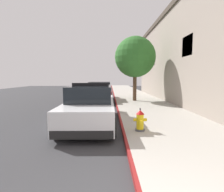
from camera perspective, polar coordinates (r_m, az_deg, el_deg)
name	(u,v)px	position (r m, az deg, el deg)	size (l,w,h in m)	color
ground_plane	(55,108)	(12.39, -17.87, -3.66)	(29.48, 60.00, 0.20)	#353538
sidewalk_pavement	(145,105)	(12.06, 10.55, -2.94)	(3.72, 60.00, 0.13)	#ADA89E
curb_painted_edge	(117,105)	(11.83, 1.47, -3.01)	(0.08, 60.00, 0.13)	maroon
police_cruiser	(91,106)	(7.34, -6.83, -3.16)	(1.94, 4.84, 1.68)	white
parked_car_silver_ahead	(100,92)	(14.46, -3.88, 1.29)	(1.94, 4.84, 1.56)	maroon
fire_hydrant	(140,120)	(6.02, 8.98, -7.72)	(0.44, 0.40, 0.76)	#4C4C51
street_tree	(135,57)	(13.87, 7.40, 12.21)	(3.07, 3.07, 4.85)	brown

